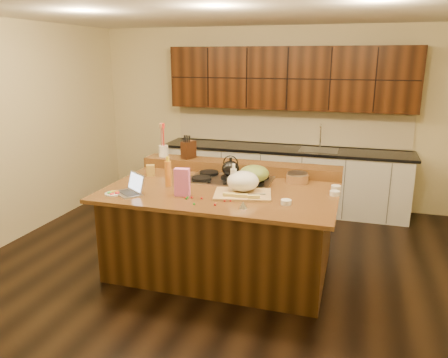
% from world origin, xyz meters
% --- Properties ---
extents(room, '(5.52, 5.02, 2.72)m').
position_xyz_m(room, '(0.00, 0.00, 1.35)').
color(room, black).
rests_on(room, ground).
extents(island, '(2.40, 1.60, 0.92)m').
position_xyz_m(island, '(0.00, 0.00, 0.46)').
color(island, black).
rests_on(island, ground).
extents(back_ledge, '(2.40, 0.30, 0.12)m').
position_xyz_m(back_ledge, '(0.00, 0.70, 0.98)').
color(back_ledge, black).
rests_on(back_ledge, island).
extents(cooktop, '(0.92, 0.52, 0.05)m').
position_xyz_m(cooktop, '(0.00, 0.30, 0.94)').
color(cooktop, gray).
rests_on(cooktop, island).
extents(back_counter, '(3.70, 0.66, 2.40)m').
position_xyz_m(back_counter, '(0.30, 2.23, 0.98)').
color(back_counter, silver).
rests_on(back_counter, ground).
extents(kettle, '(0.21, 0.21, 0.18)m').
position_xyz_m(kettle, '(0.00, 0.30, 1.05)').
color(kettle, black).
rests_on(kettle, cooktop).
extents(green_bowl, '(0.41, 0.41, 0.18)m').
position_xyz_m(green_bowl, '(0.30, 0.17, 1.05)').
color(green_bowl, olive).
rests_on(green_bowl, cooktop).
extents(laptop, '(0.37, 0.36, 0.20)m').
position_xyz_m(laptop, '(-0.82, -0.47, 0.97)').
color(laptop, '#B7B7BC').
rests_on(laptop, island).
extents(oil_bottle, '(0.09, 0.09, 0.27)m').
position_xyz_m(oil_bottle, '(-0.57, -0.11, 1.06)').
color(oil_bottle, orange).
rests_on(oil_bottle, island).
extents(vinegar_bottle, '(0.08, 0.08, 0.25)m').
position_xyz_m(vinegar_bottle, '(0.16, -0.14, 1.04)').
color(vinegar_bottle, silver).
rests_on(vinegar_bottle, island).
extents(wooden_tray, '(0.63, 0.51, 0.23)m').
position_xyz_m(wooden_tray, '(0.26, -0.15, 1.02)').
color(wooden_tray, tan).
rests_on(wooden_tray, island).
extents(ramekin_a, '(0.12, 0.12, 0.04)m').
position_xyz_m(ramekin_a, '(0.73, -0.35, 0.94)').
color(ramekin_a, white).
rests_on(ramekin_a, island).
extents(ramekin_b, '(0.10, 0.10, 0.04)m').
position_xyz_m(ramekin_b, '(1.15, 0.27, 0.94)').
color(ramekin_b, white).
rests_on(ramekin_b, island).
extents(ramekin_c, '(0.12, 0.12, 0.04)m').
position_xyz_m(ramekin_c, '(1.15, 0.07, 0.94)').
color(ramekin_c, white).
rests_on(ramekin_c, island).
extents(strainer_bowl, '(0.27, 0.27, 0.09)m').
position_xyz_m(strainer_bowl, '(0.73, 0.43, 0.97)').
color(strainer_bowl, '#996B3F').
rests_on(strainer_bowl, island).
extents(kitchen_timer, '(0.10, 0.10, 0.07)m').
position_xyz_m(kitchen_timer, '(0.37, -0.57, 0.96)').
color(kitchen_timer, silver).
rests_on(kitchen_timer, island).
extents(pink_bag, '(0.16, 0.10, 0.28)m').
position_xyz_m(pink_bag, '(-0.30, -0.38, 1.06)').
color(pink_bag, '#F472C8').
rests_on(pink_bag, island).
extents(candy_plate, '(0.20, 0.20, 0.01)m').
position_xyz_m(candy_plate, '(-0.98, -0.54, 0.93)').
color(candy_plate, white).
rests_on(candy_plate, island).
extents(package_box, '(0.11, 0.10, 0.13)m').
position_xyz_m(package_box, '(-0.94, 0.21, 0.98)').
color(package_box, '#BA9841').
rests_on(package_box, island).
extents(utensil_crock, '(0.12, 0.12, 0.14)m').
position_xyz_m(utensil_crock, '(-1.00, 0.70, 1.11)').
color(utensil_crock, white).
rests_on(utensil_crock, back_ledge).
extents(knife_block, '(0.17, 0.20, 0.21)m').
position_xyz_m(knife_block, '(-0.66, 0.70, 1.15)').
color(knife_block, black).
rests_on(knife_block, back_ledge).
extents(gumdrop_0, '(0.02, 0.02, 0.02)m').
position_xyz_m(gumdrop_0, '(-0.18, -0.44, 0.93)').
color(gumdrop_0, red).
rests_on(gumdrop_0, island).
extents(gumdrop_1, '(0.02, 0.02, 0.02)m').
position_xyz_m(gumdrop_1, '(0.20, -0.42, 0.93)').
color(gumdrop_1, '#198C26').
rests_on(gumdrop_1, island).
extents(gumdrop_2, '(0.02, 0.02, 0.02)m').
position_xyz_m(gumdrop_2, '(-0.24, -0.46, 0.93)').
color(gumdrop_2, red).
rests_on(gumdrop_2, island).
extents(gumdrop_3, '(0.02, 0.02, 0.02)m').
position_xyz_m(gumdrop_3, '(-0.09, -0.61, 0.93)').
color(gumdrop_3, '#198C26').
rests_on(gumdrop_3, island).
extents(gumdrop_4, '(0.02, 0.02, 0.02)m').
position_xyz_m(gumdrop_4, '(-0.08, -0.44, 0.93)').
color(gumdrop_4, red).
rests_on(gumdrop_4, island).
extents(gumdrop_5, '(0.02, 0.02, 0.02)m').
position_xyz_m(gumdrop_5, '(-0.22, -0.45, 0.93)').
color(gumdrop_5, '#198C26').
rests_on(gumdrop_5, island).
extents(gumdrop_6, '(0.02, 0.02, 0.02)m').
position_xyz_m(gumdrop_6, '(0.21, -0.42, 0.93)').
color(gumdrop_6, red).
rests_on(gumdrop_6, island).
extents(gumdrop_7, '(0.02, 0.02, 0.02)m').
position_xyz_m(gumdrop_7, '(-0.22, -0.48, 0.93)').
color(gumdrop_7, '#198C26').
rests_on(gumdrop_7, island).
extents(gumdrop_8, '(0.02, 0.02, 0.02)m').
position_xyz_m(gumdrop_8, '(0.16, -0.45, 0.93)').
color(gumdrop_8, red).
rests_on(gumdrop_8, island).
extents(gumdrop_9, '(0.02, 0.02, 0.02)m').
position_xyz_m(gumdrop_9, '(0.05, -0.41, 0.93)').
color(gumdrop_9, '#198C26').
rests_on(gumdrop_9, island).
extents(gumdrop_10, '(0.02, 0.02, 0.02)m').
position_xyz_m(gumdrop_10, '(0.11, -0.58, 0.93)').
color(gumdrop_10, red).
rests_on(gumdrop_10, island).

